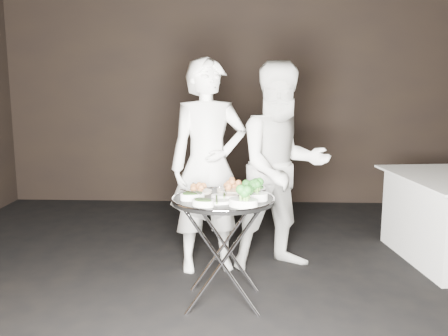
{
  "coord_description": "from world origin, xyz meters",
  "views": [
    {
      "loc": [
        0.01,
        -2.87,
        1.56
      ],
      "look_at": [
        -0.13,
        0.62,
        0.95
      ],
      "focal_mm": 40.0,
      "sensor_mm": 36.0,
      "label": 1
    }
  ],
  "objects_px": {
    "tray_stand": "(223,246)",
    "waiter_right": "(282,167)",
    "serving_tray": "(223,199)",
    "waiter_left": "(208,166)"
  },
  "relations": [
    {
      "from": "waiter_left",
      "to": "serving_tray",
      "type": "bearing_deg",
      "value": -92.33
    },
    {
      "from": "serving_tray",
      "to": "waiter_right",
      "type": "xyz_separation_m",
      "value": [
        0.46,
        0.72,
        0.1
      ]
    },
    {
      "from": "waiter_left",
      "to": "waiter_right",
      "type": "bearing_deg",
      "value": -10.06
    },
    {
      "from": "waiter_left",
      "to": "waiter_right",
      "type": "height_order",
      "value": "waiter_left"
    },
    {
      "from": "serving_tray",
      "to": "waiter_right",
      "type": "bearing_deg",
      "value": 57.49
    },
    {
      "from": "waiter_right",
      "to": "tray_stand",
      "type": "bearing_deg",
      "value": -141.51
    },
    {
      "from": "tray_stand",
      "to": "serving_tray",
      "type": "xyz_separation_m",
      "value": [
        0.0,
        0.0,
        0.34
      ]
    },
    {
      "from": "tray_stand",
      "to": "waiter_right",
      "type": "height_order",
      "value": "waiter_right"
    },
    {
      "from": "tray_stand",
      "to": "serving_tray",
      "type": "bearing_deg",
      "value": 90.0
    },
    {
      "from": "serving_tray",
      "to": "waiter_right",
      "type": "distance_m",
      "value": 0.86
    }
  ]
}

